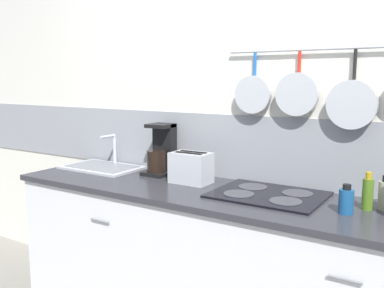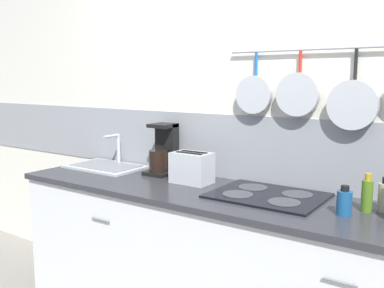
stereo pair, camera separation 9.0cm
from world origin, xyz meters
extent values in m
cube|color=silver|center=(0.00, 0.36, 1.30)|extent=(7.20, 0.06, 2.60)
cube|color=gray|center=(0.00, 0.36, 1.10)|extent=(7.20, 0.07, 0.41)
cylinder|color=#B7BABF|center=(0.40, 0.31, 1.69)|extent=(1.14, 0.02, 0.02)
cylinder|color=#1959B2|center=(-0.01, 0.31, 1.61)|extent=(0.02, 0.02, 0.13)
cylinder|color=#B7BABF|center=(-0.01, 0.29, 1.44)|extent=(0.22, 0.04, 0.22)
cylinder|color=red|center=(0.26, 0.31, 1.62)|extent=(0.02, 0.02, 0.12)
cylinder|color=#B7BABF|center=(0.26, 0.29, 1.44)|extent=(0.24, 0.04, 0.24)
cylinder|color=black|center=(0.56, 0.31, 1.60)|extent=(0.02, 0.02, 0.16)
cylinder|color=#B7BABF|center=(0.56, 0.29, 1.39)|extent=(0.26, 0.04, 0.26)
cube|color=silver|center=(0.00, 0.00, 0.43)|extent=(2.78, 0.61, 0.86)
cylinder|color=slate|center=(-0.69, -0.32, 0.71)|extent=(0.14, 0.01, 0.01)
cylinder|color=slate|center=(0.69, -0.32, 0.71)|extent=(0.14, 0.01, 0.01)
cube|color=#2D2D33|center=(0.00, 0.00, 0.88)|extent=(2.82, 0.65, 0.03)
cube|color=#B7BABF|center=(-1.09, 0.13, 0.90)|extent=(0.55, 0.36, 0.01)
cube|color=slate|center=(-1.09, 0.13, 0.91)|extent=(0.47, 0.28, 0.00)
cylinder|color=#B7BABF|center=(-1.09, 0.26, 1.01)|extent=(0.03, 0.03, 0.23)
cylinder|color=#B7BABF|center=(-1.09, 0.19, 1.12)|extent=(0.02, 0.14, 0.02)
cube|color=black|center=(-0.63, 0.18, 0.91)|extent=(0.17, 0.21, 0.02)
cube|color=black|center=(-0.63, 0.25, 1.07)|extent=(0.15, 0.07, 0.34)
cylinder|color=black|center=(-0.63, 0.16, 0.99)|extent=(0.13, 0.13, 0.14)
cube|color=black|center=(-0.63, 0.21, 1.22)|extent=(0.15, 0.15, 0.02)
cube|color=#B7BABF|center=(-0.33, 0.10, 0.99)|extent=(0.24, 0.16, 0.19)
cube|color=black|center=(-0.33, 0.08, 1.09)|extent=(0.18, 0.03, 0.00)
cube|color=black|center=(-0.33, 0.13, 1.09)|extent=(0.18, 0.03, 0.00)
cube|color=black|center=(-0.46, 0.10, 1.03)|extent=(0.02, 0.02, 0.02)
cube|color=black|center=(0.19, 0.08, 0.90)|extent=(0.59, 0.46, 0.01)
cylinder|color=#38383D|center=(0.06, -0.01, 0.91)|extent=(0.17, 0.17, 0.00)
cylinder|color=#38383D|center=(0.32, -0.01, 0.91)|extent=(0.17, 0.17, 0.00)
cylinder|color=#38383D|center=(0.06, 0.17, 0.91)|extent=(0.17, 0.17, 0.00)
cylinder|color=#38383D|center=(0.32, 0.17, 0.91)|extent=(0.17, 0.17, 0.00)
cylinder|color=navy|center=(0.62, -0.02, 0.96)|extent=(0.07, 0.07, 0.12)
cylinder|color=black|center=(0.62, -0.02, 1.03)|extent=(0.04, 0.04, 0.03)
cylinder|color=#4C721E|center=(0.69, 0.10, 0.97)|extent=(0.05, 0.05, 0.15)
cylinder|color=#B28C19|center=(0.69, 0.10, 1.07)|extent=(0.03, 0.03, 0.03)
camera|label=1|loc=(1.05, -2.06, 1.53)|focal=40.00mm
camera|label=2|loc=(1.12, -2.01, 1.53)|focal=40.00mm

